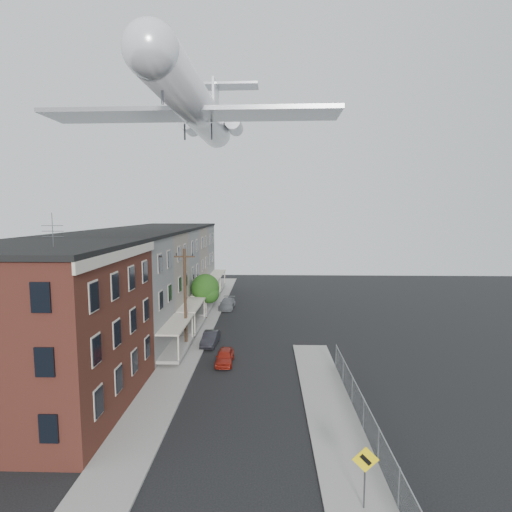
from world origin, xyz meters
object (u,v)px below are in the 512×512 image
(utility_pole, at_px, (185,298))
(car_mid, at_px, (210,338))
(car_far, at_px, (227,304))
(airplane, at_px, (197,108))
(warning_sign, at_px, (365,468))
(street_tree, at_px, (206,289))
(car_near, at_px, (225,357))

(utility_pole, distance_m, car_mid, 4.70)
(car_far, relative_size, airplane, 0.15)
(warning_sign, relative_size, street_tree, 0.54)
(car_far, bearing_deg, car_mid, -87.81)
(car_near, bearing_deg, warning_sign, -64.94)
(street_tree, height_order, car_near, street_tree)
(car_mid, bearing_deg, street_tree, 104.32)
(street_tree, relative_size, airplane, 0.18)
(airplane, bearing_deg, car_far, 82.47)
(utility_pole, bearing_deg, car_near, -40.81)
(car_near, distance_m, car_mid, 4.85)
(street_tree, height_order, car_mid, street_tree)
(warning_sign, height_order, airplane, airplane)
(utility_pole, xyz_separation_m, car_far, (2.16, 14.97, -4.05))
(street_tree, bearing_deg, car_near, -75.27)
(warning_sign, distance_m, airplane, 31.94)
(utility_pole, relative_size, airplane, 0.31)
(utility_pole, height_order, car_far, utility_pole)
(car_mid, distance_m, airplane, 21.30)
(street_tree, bearing_deg, car_mid, -79.12)
(utility_pole, height_order, street_tree, utility_pole)
(car_far, bearing_deg, street_tree, -107.10)
(car_mid, bearing_deg, car_near, -64.76)
(car_near, distance_m, airplane, 22.48)
(utility_pole, distance_m, car_near, 6.48)
(utility_pole, distance_m, car_far, 15.65)
(utility_pole, distance_m, street_tree, 10.00)
(car_near, xyz_separation_m, car_mid, (-1.80, 4.50, 0.03))
(car_far, bearing_deg, car_near, -82.01)
(warning_sign, xyz_separation_m, car_near, (-7.40, 15.74, -1.31))
(warning_sign, height_order, car_near, warning_sign)
(street_tree, relative_size, car_near, 1.54)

